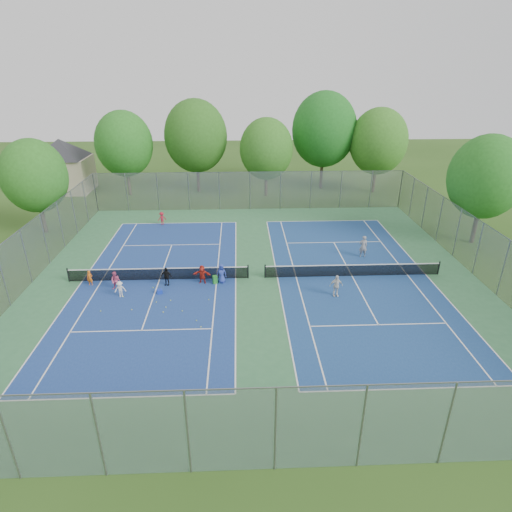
{
  "coord_description": "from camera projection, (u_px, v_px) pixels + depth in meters",
  "views": [
    {
      "loc": [
        -1.2,
        -27.56,
        14.29
      ],
      "look_at": [
        0.0,
        1.0,
        1.3
      ],
      "focal_mm": 30.0,
      "sensor_mm": 36.0,
      "label": 1
    }
  ],
  "objects": [
    {
      "name": "student_a",
      "position": [
        90.0,
        278.0,
        29.8
      ],
      "size": [
        0.43,
        0.3,
        1.11
      ],
      "primitive_type": "imported",
      "rotation": [
        0.0,
        0.0,
        -0.1
      ],
      "color": "orange",
      "rests_on": "ground"
    },
    {
      "name": "instructor",
      "position": [
        363.0,
        246.0,
        34.03
      ],
      "size": [
        0.66,
        0.43,
        1.81
      ],
      "primitive_type": "imported",
      "rotation": [
        0.0,
        0.0,
        3.14
      ],
      "color": "gray",
      "rests_on": "ground"
    },
    {
      "name": "teen_court_b",
      "position": [
        336.0,
        286.0,
        28.32
      ],
      "size": [
        0.92,
        0.42,
        1.54
      ],
      "primitive_type": "imported",
      "rotation": [
        0.0,
        0.0,
        0.05
      ],
      "color": "silver",
      "rests_on": "ground"
    },
    {
      "name": "tree_nr",
      "position": [
        324.0,
        130.0,
        50.28
      ],
      "size": [
        7.6,
        7.6,
        11.42
      ],
      "color": "#443326",
      "rests_on": "ground"
    },
    {
      "name": "tennis_ball_1",
      "position": [
        163.0,
        312.0,
        26.7
      ],
      "size": [
        0.07,
        0.07,
        0.07
      ],
      "primitive_type": "sphere",
      "color": "gold",
      "rests_on": "ground"
    },
    {
      "name": "tree_ne",
      "position": [
        378.0,
        141.0,
        49.14
      ],
      "size": [
        6.6,
        6.6,
        9.77
      ],
      "color": "#443326",
      "rests_on": "ground"
    },
    {
      "name": "tennis_ball_6",
      "position": [
        156.0,
        302.0,
        27.81
      ],
      "size": [
        0.07,
        0.07,
        0.07
      ],
      "primitive_type": "sphere",
      "color": "#BDCD2F",
      "rests_on": "ground"
    },
    {
      "name": "student_f",
      "position": [
        202.0,
        274.0,
        30.05
      ],
      "size": [
        1.32,
        0.61,
        1.36
      ],
      "primitive_type": "imported",
      "rotation": [
        0.0,
        0.0,
        -0.17
      ],
      "color": "#B02519",
      "rests_on": "ground"
    },
    {
      "name": "student_e",
      "position": [
        221.0,
        274.0,
        30.09
      ],
      "size": [
        0.71,
        0.47,
        1.43
      ],
      "primitive_type": "imported",
      "rotation": [
        0.0,
        0.0,
        -0.02
      ],
      "color": "#2A3D9B",
      "rests_on": "ground"
    },
    {
      "name": "fence_north",
      "position": [
        250.0,
        191.0,
        44.75
      ],
      "size": [
        32.0,
        0.1,
        4.0
      ],
      "primitive_type": "cube",
      "color": "gray",
      "rests_on": "ground"
    },
    {
      "name": "tennis_ball_10",
      "position": [
        201.0,
        327.0,
        25.21
      ],
      "size": [
        0.07,
        0.07,
        0.07
      ],
      "primitive_type": "sphere",
      "color": "#D3E134",
      "rests_on": "ground"
    },
    {
      "name": "tennis_ball_9",
      "position": [
        182.0,
        311.0,
        26.82
      ],
      "size": [
        0.07,
        0.07,
        0.07
      ],
      "primitive_type": "sphere",
      "color": "#A6C12D",
      "rests_on": "ground"
    },
    {
      "name": "student_c",
      "position": [
        120.0,
        289.0,
        28.3
      ],
      "size": [
        0.8,
        0.53,
        1.15
      ],
      "primitive_type": "imported",
      "rotation": [
        0.0,
        0.0,
        0.15
      ],
      "color": "silver",
      "rests_on": "ground"
    },
    {
      "name": "tennis_ball_8",
      "position": [
        132.0,
        310.0,
        26.97
      ],
      "size": [
        0.07,
        0.07,
        0.07
      ],
      "primitive_type": "sphere",
      "color": "yellow",
      "rests_on": "ground"
    },
    {
      "name": "tree_nl",
      "position": [
        196.0,
        136.0,
        49.01
      ],
      "size": [
        7.2,
        7.2,
        10.69
      ],
      "color": "#443326",
      "rests_on": "ground"
    },
    {
      "name": "tree_nw",
      "position": [
        124.0,
        144.0,
        48.06
      ],
      "size": [
        6.4,
        6.4,
        9.58
      ],
      "color": "#443326",
      "rests_on": "ground"
    },
    {
      "name": "child_far_baseline",
      "position": [
        162.0,
        218.0,
        40.95
      ],
      "size": [
        0.94,
        0.77,
        1.27
      ],
      "primitive_type": "imported",
      "rotation": [
        0.0,
        0.0,
        3.58
      ],
      "color": "maroon",
      "rests_on": "ground"
    },
    {
      "name": "tennis_ball_2",
      "position": [
        196.0,
        321.0,
        25.83
      ],
      "size": [
        0.07,
        0.07,
        0.07
      ],
      "primitive_type": "sphere",
      "color": "#B9DF34",
      "rests_on": "ground"
    },
    {
      "name": "tennis_ball_5",
      "position": [
        101.0,
        311.0,
        26.8
      ],
      "size": [
        0.07,
        0.07,
        0.07
      ],
      "primitive_type": "sphere",
      "color": "#D6EC36",
      "rests_on": "ground"
    },
    {
      "name": "court_left",
      "position": [
        160.0,
        280.0,
        30.75
      ],
      "size": [
        10.97,
        23.77,
        0.01
      ],
      "primitive_type": "cube",
      "color": "navy",
      "rests_on": "court_pad"
    },
    {
      "name": "net_right",
      "position": [
        353.0,
        271.0,
        31.1
      ],
      "size": [
        12.87,
        0.1,
        0.91
      ],
      "primitive_type": "cube",
      "color": "black",
      "rests_on": "ground"
    },
    {
      "name": "net_left",
      "position": [
        159.0,
        274.0,
        30.57
      ],
      "size": [
        12.87,
        0.1,
        0.91
      ],
      "primitive_type": "cube",
      "color": "black",
      "rests_on": "ground"
    },
    {
      "name": "tree_side_w",
      "position": [
        34.0,
        176.0,
        37.23
      ],
      "size": [
        5.6,
        5.6,
        8.47
      ],
      "color": "#443326",
      "rests_on": "ground"
    },
    {
      "name": "ball_crate",
      "position": [
        160.0,
        291.0,
        28.9
      ],
      "size": [
        0.42,
        0.42,
        0.29
      ],
      "primitive_type": "cube",
      "rotation": [
        0.0,
        0.0,
        0.29
      ],
      "color": "#1632AB",
      "rests_on": "ground"
    },
    {
      "name": "tree_side_e",
      "position": [
        486.0,
        177.0,
        34.83
      ],
      "size": [
        6.0,
        6.0,
        9.2
      ],
      "color": "#443326",
      "rests_on": "ground"
    },
    {
      "name": "tennis_ball_3",
      "position": [
        123.0,
        297.0,
        28.45
      ],
      "size": [
        0.07,
        0.07,
        0.07
      ],
      "primitive_type": "sphere",
      "color": "#D2F037",
      "rests_on": "ground"
    },
    {
      "name": "fence_west",
      "position": [
        26.0,
        257.0,
        29.59
      ],
      "size": [
        0.1,
        32.0,
        4.0
      ],
      "primitive_type": "cube",
      "rotation": [
        0.0,
        0.0,
        1.57
      ],
      "color": "gray",
      "rests_on": "ground"
    },
    {
      "name": "fence_south",
      "position": [
        275.0,
        430.0,
        15.64
      ],
      "size": [
        32.0,
        0.1,
        4.0
      ],
      "primitive_type": "cube",
      "color": "gray",
      "rests_on": "ground"
    },
    {
      "name": "tennis_ball_4",
      "position": [
        153.0,
        288.0,
        29.61
      ],
      "size": [
        0.07,
        0.07,
        0.07
      ],
      "primitive_type": "sphere",
      "color": "#AFD531",
      "rests_on": "ground"
    },
    {
      "name": "tennis_ball_0",
      "position": [
        209.0,
        300.0,
        28.11
      ],
      "size": [
        0.07,
        0.07,
        0.07
      ],
      "primitive_type": "sphere",
      "color": "#B6C62E",
      "rests_on": "ground"
    },
    {
      "name": "student_b",
      "position": [
        116.0,
        281.0,
        29.17
      ],
      "size": [
        0.72,
        0.6,
        1.34
      ],
      "primitive_type": "imported",
      "rotation": [
        0.0,
        0.0,
        -0.15
      ],
      "color": "#CB4E76",
      "rests_on": "ground"
    },
    {
      "name": "ball_hopper",
      "position": [
        215.0,
        280.0,
        30.15
      ],
      "size": [
        0.38,
        0.38,
        0.59
      ],
      "primitive_type": "cube",
      "rotation": [
        0.0,
        0.0,
        0.33
      ],
      "color": "#268D2B",
      "rests_on": "ground"
    },
    {
      "name": "house",
      "position": [
        61.0,
        156.0,
        50.27
      ],
      "size": [
        11.03,
        11.03,
        7.3
      ],
      "color": "#B7A88C",
      "rests_on": "ground"
    },
    {
      "name": "student_d",
      "position": [
        166.0,
        276.0,
        29.76
      ],
      "size": [
        0.85,
        0.51,
        1.35
      ],
      "primitive_type": "imported",
      "rotation": [
        0.0,
        0.0,
        -0.23
      ],
      "color": "black",
      "rests_on": "ground"
    },
    {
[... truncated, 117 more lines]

